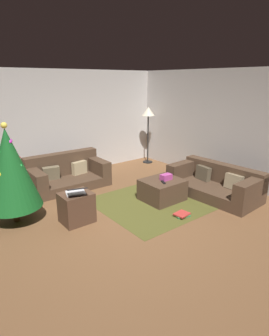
% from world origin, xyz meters
% --- Properties ---
extents(ground_plane, '(6.40, 6.40, 0.00)m').
position_xyz_m(ground_plane, '(0.00, 0.00, 0.00)').
color(ground_plane, brown).
extents(rear_partition, '(6.40, 0.12, 2.60)m').
position_xyz_m(rear_partition, '(0.00, 3.14, 1.30)').
color(rear_partition, '#BCB7B2').
rests_on(rear_partition, ground_plane).
extents(corner_partition, '(0.12, 6.40, 2.60)m').
position_xyz_m(corner_partition, '(3.14, 0.00, 1.30)').
color(corner_partition, '#B5B0AB').
rests_on(corner_partition, ground_plane).
extents(couch_left, '(1.74, 0.96, 0.74)m').
position_xyz_m(couch_left, '(-0.02, 2.26, 0.28)').
color(couch_left, '#473323').
rests_on(couch_left, ground_plane).
extents(couch_right, '(1.01, 1.90, 0.64)m').
position_xyz_m(couch_right, '(2.24, -0.18, 0.26)').
color(couch_right, '#473323').
rests_on(couch_right, ground_plane).
extents(ottoman, '(0.79, 0.69, 0.42)m').
position_xyz_m(ottoman, '(1.17, 0.34, 0.21)').
color(ottoman, '#473323').
rests_on(ottoman, ground_plane).
extents(gift_box, '(0.23, 0.14, 0.12)m').
position_xyz_m(gift_box, '(1.24, 0.30, 0.48)').
color(gift_box, '#B23F8C').
rests_on(gift_box, ottoman).
extents(tv_remote, '(0.11, 0.17, 0.02)m').
position_xyz_m(tv_remote, '(1.08, 0.21, 0.43)').
color(tv_remote, black).
rests_on(tv_remote, ottoman).
extents(christmas_tree, '(0.94, 0.94, 1.72)m').
position_xyz_m(christmas_tree, '(-1.45, 1.23, 0.95)').
color(christmas_tree, brown).
rests_on(christmas_tree, ground_plane).
extents(side_table, '(0.52, 0.44, 0.53)m').
position_xyz_m(side_table, '(-0.63, 0.55, 0.26)').
color(side_table, '#4C3323').
rests_on(side_table, ground_plane).
extents(laptop, '(0.43, 0.50, 0.19)m').
position_xyz_m(laptop, '(-0.65, 0.49, 0.59)').
color(laptop, silver).
rests_on(laptop, side_table).
extents(book_stack, '(0.29, 0.24, 0.06)m').
position_xyz_m(book_stack, '(0.94, -0.44, 0.03)').
color(book_stack, '#387A47').
rests_on(book_stack, ground_plane).
extents(corner_lamp, '(0.36, 0.36, 1.62)m').
position_xyz_m(corner_lamp, '(2.72, 2.60, 1.38)').
color(corner_lamp, black).
rests_on(corner_lamp, ground_plane).
extents(area_rug, '(2.60, 2.00, 0.01)m').
position_xyz_m(area_rug, '(1.17, 0.34, 0.00)').
color(area_rug, '#4C4B1F').
rests_on(area_rug, ground_plane).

